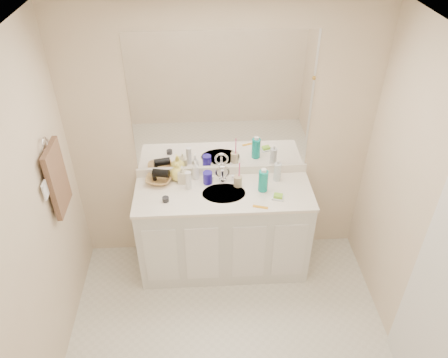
% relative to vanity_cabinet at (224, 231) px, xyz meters
% --- Properties ---
extents(ceiling, '(2.60, 2.60, 0.02)m').
position_rel_vanity_cabinet_xyz_m(ceiling, '(0.00, -1.02, 1.97)').
color(ceiling, white).
rests_on(ceiling, wall_back).
extents(wall_back, '(2.60, 0.02, 2.40)m').
position_rel_vanity_cabinet_xyz_m(wall_back, '(0.00, 0.28, 0.77)').
color(wall_back, beige).
rests_on(wall_back, floor).
extents(wall_left, '(0.02, 2.60, 2.40)m').
position_rel_vanity_cabinet_xyz_m(wall_left, '(-1.30, -1.02, 0.77)').
color(wall_left, beige).
rests_on(wall_left, floor).
extents(wall_right, '(0.02, 2.60, 2.40)m').
position_rel_vanity_cabinet_xyz_m(wall_right, '(1.30, -1.02, 0.77)').
color(wall_right, beige).
rests_on(wall_right, floor).
extents(vanity_cabinet, '(1.50, 0.55, 0.85)m').
position_rel_vanity_cabinet_xyz_m(vanity_cabinet, '(0.00, 0.00, 0.00)').
color(vanity_cabinet, silver).
rests_on(vanity_cabinet, floor).
extents(countertop, '(1.52, 0.57, 0.03)m').
position_rel_vanity_cabinet_xyz_m(countertop, '(0.00, 0.00, 0.44)').
color(countertop, white).
rests_on(countertop, vanity_cabinet).
extents(backsplash, '(1.52, 0.03, 0.08)m').
position_rel_vanity_cabinet_xyz_m(backsplash, '(0.00, 0.26, 0.50)').
color(backsplash, white).
rests_on(backsplash, countertop).
extents(sink_basin, '(0.37, 0.37, 0.02)m').
position_rel_vanity_cabinet_xyz_m(sink_basin, '(0.00, -0.02, 0.44)').
color(sink_basin, beige).
rests_on(sink_basin, countertop).
extents(faucet, '(0.02, 0.02, 0.11)m').
position_rel_vanity_cabinet_xyz_m(faucet, '(0.00, 0.16, 0.51)').
color(faucet, silver).
rests_on(faucet, countertop).
extents(mirror, '(1.48, 0.01, 1.20)m').
position_rel_vanity_cabinet_xyz_m(mirror, '(0.00, 0.27, 1.14)').
color(mirror, white).
rests_on(mirror, wall_back).
extents(blue_mug, '(0.09, 0.09, 0.11)m').
position_rel_vanity_cabinet_xyz_m(blue_mug, '(-0.13, 0.13, 0.51)').
color(blue_mug, '#211697').
rests_on(blue_mug, countertop).
extents(tan_cup, '(0.07, 0.07, 0.10)m').
position_rel_vanity_cabinet_xyz_m(tan_cup, '(0.13, 0.08, 0.50)').
color(tan_cup, tan).
rests_on(tan_cup, countertop).
extents(toothbrush, '(0.01, 0.04, 0.19)m').
position_rel_vanity_cabinet_xyz_m(toothbrush, '(0.14, 0.08, 0.60)').
color(toothbrush, '#E93D81').
rests_on(toothbrush, tan_cup).
extents(mouthwash_bottle, '(0.10, 0.10, 0.19)m').
position_rel_vanity_cabinet_xyz_m(mouthwash_bottle, '(0.33, 0.00, 0.55)').
color(mouthwash_bottle, '#0C978A').
rests_on(mouthwash_bottle, countertop).
extents(clear_pump_bottle, '(0.07, 0.07, 0.17)m').
position_rel_vanity_cabinet_xyz_m(clear_pump_bottle, '(0.48, 0.14, 0.54)').
color(clear_pump_bottle, silver).
rests_on(clear_pump_bottle, countertop).
extents(soap_dish, '(0.12, 0.10, 0.01)m').
position_rel_vanity_cabinet_xyz_m(soap_dish, '(0.45, -0.11, 0.46)').
color(soap_dish, white).
rests_on(soap_dish, countertop).
extents(green_soap, '(0.09, 0.07, 0.03)m').
position_rel_vanity_cabinet_xyz_m(green_soap, '(0.45, -0.11, 0.48)').
color(green_soap, '#86CF32').
rests_on(green_soap, soap_dish).
extents(orange_comb, '(0.13, 0.06, 0.01)m').
position_rel_vanity_cabinet_xyz_m(orange_comb, '(0.29, -0.22, 0.46)').
color(orange_comb, orange).
rests_on(orange_comb, countertop).
extents(dark_jar, '(0.06, 0.06, 0.04)m').
position_rel_vanity_cabinet_xyz_m(dark_jar, '(-0.49, -0.10, 0.47)').
color(dark_jar, black).
rests_on(dark_jar, countertop).
extents(extra_white_bottle, '(0.06, 0.06, 0.16)m').
position_rel_vanity_cabinet_xyz_m(extra_white_bottle, '(-0.30, 0.07, 0.54)').
color(extra_white_bottle, white).
rests_on(extra_white_bottle, countertop).
extents(soap_bottle_white, '(0.08, 0.08, 0.18)m').
position_rel_vanity_cabinet_xyz_m(soap_bottle_white, '(-0.24, 0.21, 0.54)').
color(soap_bottle_white, white).
rests_on(soap_bottle_white, countertop).
extents(soap_bottle_cream, '(0.08, 0.08, 0.16)m').
position_rel_vanity_cabinet_xyz_m(soap_bottle_cream, '(-0.35, 0.16, 0.54)').
color(soap_bottle_cream, beige).
rests_on(soap_bottle_cream, countertop).
extents(soap_bottle_yellow, '(0.17, 0.17, 0.17)m').
position_rel_vanity_cabinet_xyz_m(soap_bottle_yellow, '(-0.39, 0.21, 0.54)').
color(soap_bottle_yellow, '#FEED63').
rests_on(soap_bottle_yellow, countertop).
extents(wicker_basket, '(0.26, 0.26, 0.06)m').
position_rel_vanity_cabinet_xyz_m(wicker_basket, '(-0.55, 0.18, 0.48)').
color(wicker_basket, '#AE8046').
rests_on(wicker_basket, countertop).
extents(hair_dryer, '(0.15, 0.10, 0.07)m').
position_rel_vanity_cabinet_xyz_m(hair_dryer, '(-0.53, 0.18, 0.54)').
color(hair_dryer, black).
rests_on(hair_dryer, wicker_basket).
extents(towel_ring, '(0.01, 0.11, 0.11)m').
position_rel_vanity_cabinet_xyz_m(towel_ring, '(-1.27, -0.25, 1.12)').
color(towel_ring, silver).
rests_on(towel_ring, wall_left).
extents(hand_towel, '(0.04, 0.32, 0.55)m').
position_rel_vanity_cabinet_xyz_m(hand_towel, '(-1.25, -0.25, 0.82)').
color(hand_towel, '#4F382A').
rests_on(hand_towel, towel_ring).
extents(switch_plate, '(0.01, 0.08, 0.13)m').
position_rel_vanity_cabinet_xyz_m(switch_plate, '(-1.27, -0.45, 0.88)').
color(switch_plate, white).
rests_on(switch_plate, wall_left).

